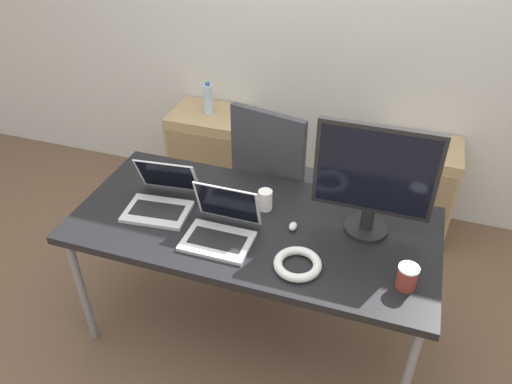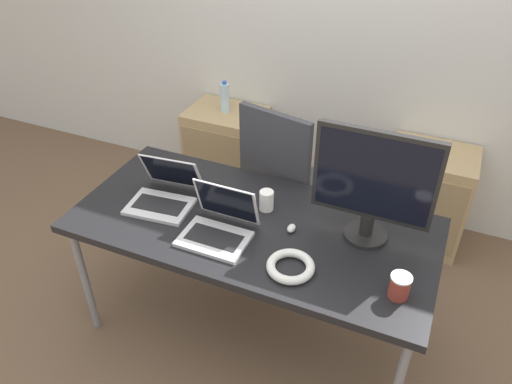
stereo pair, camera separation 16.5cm
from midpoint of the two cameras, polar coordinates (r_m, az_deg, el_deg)
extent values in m
plane|color=brown|center=(2.91, 1.35, -15.00)|extent=(14.00, 14.00, 0.00)
cube|color=silver|center=(3.33, 11.35, 18.31)|extent=(10.00, 0.05, 2.60)
cube|color=black|center=(2.40, 1.58, -3.88)|extent=(1.74, 0.82, 0.04)
cylinder|color=gray|center=(2.77, -17.33, -9.64)|extent=(0.04, 0.04, 0.71)
cylinder|color=gray|center=(3.18, -9.73, -1.69)|extent=(0.04, 0.04, 0.71)
cylinder|color=gray|center=(2.81, 19.97, -9.59)|extent=(0.04, 0.04, 0.71)
cylinder|color=#232326|center=(3.39, 5.67, -5.85)|extent=(0.56, 0.56, 0.04)
cylinder|color=gray|center=(3.24, 5.90, -2.82)|extent=(0.05, 0.05, 0.42)
cube|color=#38383D|center=(3.12, 6.13, 0.22)|extent=(0.57, 0.57, 0.07)
cube|color=#38383D|center=(2.74, 3.81, 3.38)|extent=(0.44, 0.13, 0.60)
cube|color=tan|center=(3.73, -2.07, 4.59)|extent=(0.53, 0.41, 0.67)
cube|color=#977D56|center=(3.57, -3.49, 3.01)|extent=(0.49, 0.01, 0.53)
cube|color=tan|center=(3.46, 20.00, -0.56)|extent=(0.53, 0.41, 0.67)
cube|color=#977D56|center=(3.29, 19.57, -2.52)|extent=(0.49, 0.01, 0.53)
cylinder|color=silver|center=(3.53, -2.22, 10.68)|extent=(0.07, 0.07, 0.20)
cylinder|color=#3359B2|center=(3.48, -2.26, 12.36)|extent=(0.03, 0.03, 0.02)
cube|color=silver|center=(2.50, -9.12, -1.68)|extent=(0.33, 0.25, 0.02)
cube|color=black|center=(2.49, -9.14, -1.50)|extent=(0.26, 0.15, 0.00)
cube|color=silver|center=(2.54, -7.74, 2.27)|extent=(0.32, 0.13, 0.21)
cube|color=black|center=(2.54, -7.81, 2.26)|extent=(0.29, 0.12, 0.19)
cube|color=silver|center=(2.28, -2.74, -5.44)|extent=(0.31, 0.22, 0.02)
cube|color=black|center=(2.27, -2.75, -5.26)|extent=(0.25, 0.12, 0.00)
cube|color=silver|center=(2.30, -1.33, -1.19)|extent=(0.31, 0.07, 0.22)
cube|color=black|center=(2.30, -1.38, -1.23)|extent=(0.28, 0.06, 0.20)
cylinder|color=black|center=(2.37, 14.34, -4.79)|extent=(0.20, 0.20, 0.02)
cylinder|color=black|center=(2.33, 14.55, -3.66)|extent=(0.06, 0.06, 0.10)
cube|color=black|center=(2.18, 15.56, 1.73)|extent=(0.53, 0.03, 0.43)
cube|color=black|center=(2.17, 15.48, 1.52)|extent=(0.49, 0.00, 0.38)
ellipsoid|color=silver|center=(2.34, 6.09, -4.20)|extent=(0.04, 0.06, 0.03)
cylinder|color=white|center=(2.44, 3.14, -1.02)|extent=(0.07, 0.07, 0.10)
cylinder|color=maroon|center=(2.11, 18.29, -10.36)|extent=(0.08, 0.08, 0.10)
cylinder|color=white|center=(2.07, 18.56, -9.32)|extent=(0.09, 0.09, 0.01)
torus|color=white|center=(2.14, 6.20, -8.51)|extent=(0.21, 0.21, 0.04)
cube|color=#B2B2B7|center=(2.50, -2.64, -1.27)|extent=(0.13, 0.11, 0.01)
torus|color=purple|center=(2.45, -1.93, -2.10)|extent=(0.06, 0.06, 0.01)
camera|label=1|loc=(0.08, -87.97, 1.45)|focal=35.00mm
camera|label=2|loc=(0.08, 92.03, -1.45)|focal=35.00mm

